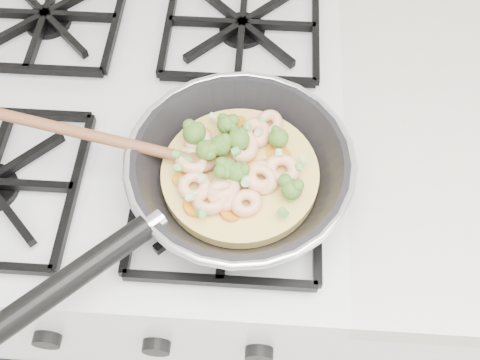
{
  "coord_description": "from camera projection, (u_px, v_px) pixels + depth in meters",
  "views": [
    {
      "loc": [
        0.19,
        1.2,
        1.52
      ],
      "look_at": [
        0.16,
        1.57,
        0.93
      ],
      "focal_mm": 42.65,
      "sensor_mm": 36.0,
      "label": 1
    }
  ],
  "objects": [
    {
      "name": "stove",
      "position": [
        164.0,
        241.0,
        1.17
      ],
      "size": [
        0.6,
        0.6,
        0.92
      ],
      "color": "silver",
      "rests_on": "ground"
    },
    {
      "name": "skillet",
      "position": [
        234.0,
        171.0,
        0.67
      ],
      "size": [
        0.44,
        0.37,
        0.09
      ],
      "rotation": [
        0.0,
        0.0,
        -0.41
      ],
      "color": "black",
      "rests_on": "stove"
    }
  ]
}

